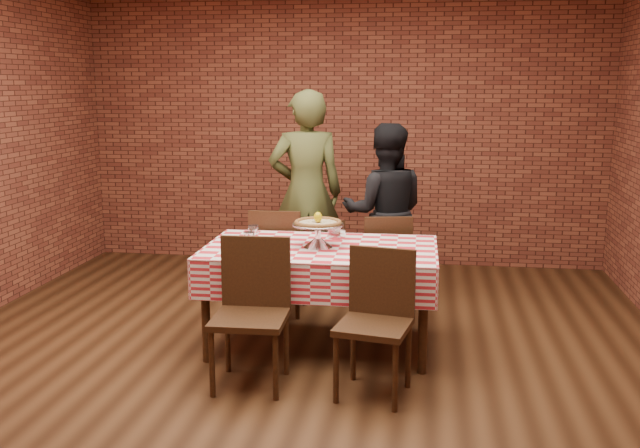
# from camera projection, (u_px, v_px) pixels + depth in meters

# --- Properties ---
(ground) EXTENTS (6.00, 6.00, 0.00)m
(ground) POSITION_uv_depth(u_px,v_px,m) (290.00, 366.00, 4.96)
(ground) COLOR black
(ground) RESTS_ON ground
(back_wall) EXTENTS (5.50, 0.00, 5.50)m
(back_wall) POSITION_uv_depth(u_px,v_px,m) (342.00, 128.00, 7.59)
(back_wall) COLOR maroon
(back_wall) RESTS_ON ground
(table) EXTENTS (1.67, 1.01, 0.75)m
(table) POSITION_uv_depth(u_px,v_px,m) (321.00, 297.00, 5.27)
(table) COLOR #3B2210
(table) RESTS_ON ground
(tablecloth) EXTENTS (1.70, 1.05, 0.28)m
(tablecloth) POSITION_uv_depth(u_px,v_px,m) (321.00, 265.00, 5.23)
(tablecloth) COLOR red
(tablecloth) RESTS_ON table
(pizza_stand) EXTENTS (0.46, 0.46, 0.17)m
(pizza_stand) POSITION_uv_depth(u_px,v_px,m) (318.00, 235.00, 5.17)
(pizza_stand) COLOR silver
(pizza_stand) RESTS_ON tablecloth
(pizza) EXTENTS (0.41, 0.41, 0.03)m
(pizza) POSITION_uv_depth(u_px,v_px,m) (318.00, 223.00, 5.15)
(pizza) COLOR #C6B389
(pizza) RESTS_ON pizza_stand
(lemon) EXTENTS (0.07, 0.07, 0.08)m
(lemon) POSITION_uv_depth(u_px,v_px,m) (318.00, 217.00, 5.14)
(lemon) COLOR yellow
(lemon) RESTS_ON pizza
(water_glass_left) EXTENTS (0.08, 0.08, 0.12)m
(water_glass_left) POSITION_uv_depth(u_px,v_px,m) (249.00, 240.00, 5.12)
(water_glass_left) COLOR white
(water_glass_left) RESTS_ON tablecloth
(water_glass_right) EXTENTS (0.08, 0.08, 0.12)m
(water_glass_right) POSITION_uv_depth(u_px,v_px,m) (253.00, 233.00, 5.36)
(water_glass_right) COLOR white
(water_glass_right) RESTS_ON tablecloth
(side_plate) EXTENTS (0.15, 0.15, 0.01)m
(side_plate) POSITION_uv_depth(u_px,v_px,m) (384.00, 250.00, 5.07)
(side_plate) COLOR white
(side_plate) RESTS_ON tablecloth
(sweetener_packet_a) EXTENTS (0.06, 0.05, 0.00)m
(sweetener_packet_a) POSITION_uv_depth(u_px,v_px,m) (393.00, 255.00, 4.93)
(sweetener_packet_a) COLOR white
(sweetener_packet_a) RESTS_ON tablecloth
(sweetener_packet_b) EXTENTS (0.05, 0.04, 0.00)m
(sweetener_packet_b) POSITION_uv_depth(u_px,v_px,m) (405.00, 253.00, 4.99)
(sweetener_packet_b) COLOR white
(sweetener_packet_b) RESTS_ON tablecloth
(condiment_caddy) EXTENTS (0.13, 0.11, 0.15)m
(condiment_caddy) POSITION_uv_depth(u_px,v_px,m) (337.00, 229.00, 5.45)
(condiment_caddy) COLOR silver
(condiment_caddy) RESTS_ON tablecloth
(chair_near_left) EXTENTS (0.47, 0.47, 0.94)m
(chair_near_left) POSITION_uv_depth(u_px,v_px,m) (250.00, 316.00, 4.56)
(chair_near_left) COLOR #3B2210
(chair_near_left) RESTS_ON ground
(chair_near_right) EXTENTS (0.50, 0.50, 0.91)m
(chair_near_right) POSITION_uv_depth(u_px,v_px,m) (374.00, 326.00, 4.41)
(chair_near_right) COLOR #3B2210
(chair_near_right) RESTS_ON ground
(chair_far_left) EXTENTS (0.44, 0.44, 0.91)m
(chair_far_left) POSITION_uv_depth(u_px,v_px,m) (279.00, 260.00, 6.05)
(chair_far_left) COLOR #3B2210
(chair_far_left) RESTS_ON ground
(chair_far_right) EXTENTS (0.46, 0.46, 0.87)m
(chair_far_right) POSITION_uv_depth(u_px,v_px,m) (385.00, 264.00, 5.99)
(chair_far_right) COLOR #3B2210
(chair_far_right) RESTS_ON ground
(diner_olive) EXTENTS (0.77, 0.61, 1.87)m
(diner_olive) POSITION_uv_depth(u_px,v_px,m) (306.00, 193.00, 6.54)
(diner_olive) COLOR #474C25
(diner_olive) RESTS_ON ground
(diner_black) EXTENTS (0.82, 0.66, 1.58)m
(diner_black) POSITION_uv_depth(u_px,v_px,m) (385.00, 212.00, 6.38)
(diner_black) COLOR black
(diner_black) RESTS_ON ground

